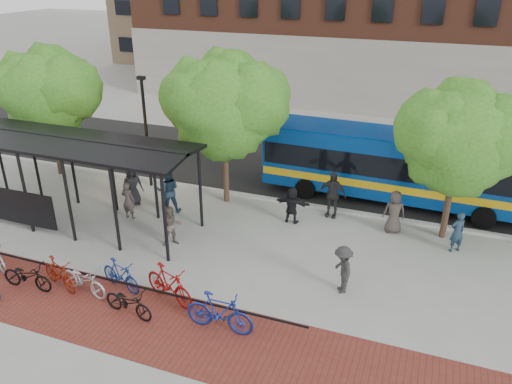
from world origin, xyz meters
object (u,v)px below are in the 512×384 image
(bus_shelter, at_px, (63,150))
(pedestrian_5, at_px, (292,205))
(lamp_post_left, at_px, (146,129))
(tree_a, at_px, (48,89))
(pedestrian_1, at_px, (128,200))
(bike_5, at_px, (59,273))
(bike_7, at_px, (121,275))
(bike_6, at_px, (84,280))
(bus, at_px, (397,163))
(bike_4, at_px, (27,276))
(bike_11, at_px, (219,312))
(pedestrian_6, at_px, (394,212))
(pedestrian_8, at_px, (172,226))
(bike_9, at_px, (169,284))
(pedestrian_0, at_px, (132,185))
(pedestrian_9, at_px, (343,270))
(pedestrian_4, at_px, (332,194))
(pedestrian_7, at_px, (457,232))
(bike_8, at_px, (128,302))
(pedestrian_2, at_px, (168,190))
(tree_c, at_px, (463,136))
(tree_b, at_px, (227,101))

(bus_shelter, height_order, pedestrian_5, bus_shelter)
(bus_shelter, xyz_separation_m, lamp_post_left, (1.13, 4.08, -0.25))
(tree_a, height_order, pedestrian_1, tree_a)
(bike_5, bearing_deg, bike_7, -51.91)
(bike_6, distance_m, pedestrian_1, 5.11)
(bus, bearing_deg, bike_4, -131.95)
(tree_a, height_order, bike_4, tree_a)
(bike_11, height_order, pedestrian_6, pedestrian_6)
(bus_shelter, xyz_separation_m, bike_4, (1.76, -4.40, -2.52))
(lamp_post_left, xyz_separation_m, pedestrian_8, (3.62, -4.42, -1.97))
(bike_11, bearing_deg, bus_shelter, 63.69)
(bike_7, bearing_deg, bus, -21.81)
(bike_11, distance_m, pedestrian_8, 5.18)
(lamp_post_left, xyz_separation_m, bike_4, (0.63, -8.47, -2.27))
(bus_shelter, bearing_deg, bike_9, -27.98)
(bus, xyz_separation_m, bike_6, (-8.37, -10.34, -1.27))
(pedestrian_0, relative_size, pedestrian_9, 1.11)
(pedestrian_6, bearing_deg, pedestrian_4, -25.30)
(bus, bearing_deg, bike_5, -130.36)
(bike_11, distance_m, pedestrian_7, 9.30)
(bike_8, height_order, pedestrian_9, pedestrian_9)
(lamp_post_left, relative_size, pedestrian_2, 2.63)
(tree_c, xyz_separation_m, pedestrian_9, (-3.01, -4.85, -3.24))
(tree_a, height_order, tree_b, tree_b)
(bus_shelter, distance_m, pedestrian_1, 3.15)
(pedestrian_0, distance_m, pedestrian_8, 4.04)
(pedestrian_8, bearing_deg, pedestrian_6, -13.74)
(pedestrian_1, xyz_separation_m, pedestrian_2, (1.23, 1.10, 0.18))
(bike_5, bearing_deg, pedestrian_1, 26.65)
(pedestrian_0, xyz_separation_m, pedestrian_4, (8.24, 1.91, 0.08))
(pedestrian_1, bearing_deg, bike_6, 108.28)
(lamp_post_left, height_order, pedestrian_9, lamp_post_left)
(bike_6, height_order, pedestrian_0, pedestrian_0)
(bus_shelter, bearing_deg, bike_5, -56.04)
(bike_4, distance_m, pedestrian_1, 5.32)
(bike_4, xyz_separation_m, pedestrian_6, (10.52, 7.89, 0.38))
(bike_6, distance_m, bike_11, 4.75)
(pedestrian_2, bearing_deg, bike_8, 82.55)
(pedestrian_6, bearing_deg, pedestrian_5, -5.82)
(pedestrian_2, distance_m, pedestrian_4, 6.75)
(lamp_post_left, height_order, pedestrian_6, lamp_post_left)
(bus, distance_m, pedestrian_1, 11.37)
(tree_c, relative_size, pedestrian_8, 3.81)
(bike_6, distance_m, pedestrian_5, 8.34)
(tree_b, relative_size, tree_c, 1.09)
(bus_shelter, bearing_deg, bike_7, -36.24)
(pedestrian_0, distance_m, pedestrian_1, 1.28)
(tree_a, height_order, pedestrian_7, tree_a)
(bike_6, distance_m, pedestrian_0, 6.38)
(tree_a, distance_m, bike_8, 13.00)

